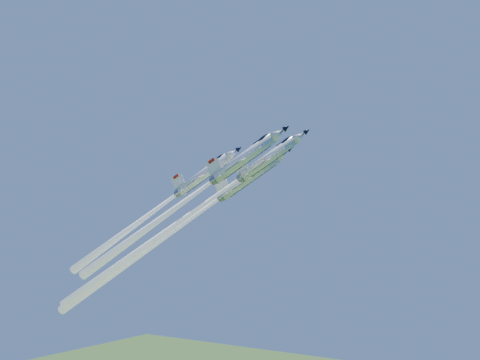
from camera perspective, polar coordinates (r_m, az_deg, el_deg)
The scene contains 4 objects.
jet_lead at distance 103.91m, azimuth -6.28°, elevation -4.31°, with size 45.55×19.06×41.78m.
jet_left at distance 112.36m, azimuth -7.12°, elevation -5.41°, with size 47.04×18.96×42.50m.
jet_right at distance 95.62m, azimuth -6.05°, elevation -2.36°, with size 36.45×14.84×32.10m.
jet_slot at distance 105.76m, azimuth -8.90°, elevation -3.09°, with size 33.51×13.68×29.27m.
Camera 1 is at (52.51, -80.32, 89.86)m, focal length 40.00 mm.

